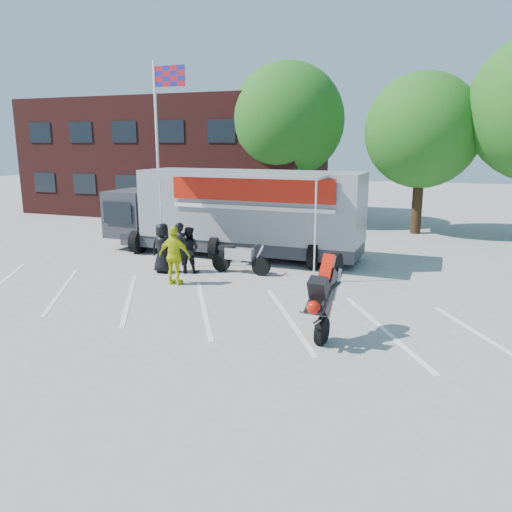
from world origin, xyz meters
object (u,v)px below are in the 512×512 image
Objects in this scene: transporter_truck at (239,256)px; spectator_leather_a at (163,248)px; tree_mid at (422,131)px; spectator_hivis at (175,256)px; stunt_bike_rider at (331,333)px; spectator_leather_c at (189,250)px; spectator_leather_b at (181,248)px; tree_left at (287,121)px; flagpole at (161,128)px; parked_motorcycle at (241,273)px.

spectator_leather_a is at bearing -112.32° from transporter_truck.
spectator_hivis is (-6.65, -12.25, -4.01)m from tree_mid.
stunt_bike_rider is 1.16× the size of spectator_hivis.
transporter_truck is 3.16m from spectator_leather_c.
tree_left is at bearing -81.37° from spectator_leather_b.
tree_left is 17.63m from stunt_bike_rider.
flagpole reaches higher than spectator_leather_b.
spectator_leather_b is at bearing 154.48° from stunt_bike_rider.
spectator_leather_b reaches higher than transporter_truck.
transporter_truck is 8.68m from stunt_bike_rider.
spectator_leather_b reaches higher than spectator_leather_c.
tree_left is at bearing 11.00° from parked_motorcycle.
parked_motorcycle is at bearing -126.33° from spectator_hivis.
tree_left is 12.79m from spectator_leather_b.
spectator_leather_c is at bearing 105.64° from parked_motorcycle.
stunt_bike_rider is 6.08m from spectator_hivis.
tree_mid is at bearing 51.59° from transporter_truck.
tree_mid is 14.51m from spectator_hivis.
tree_left is 10.36m from transporter_truck.
tree_left reaches higher than stunt_bike_rider.
tree_mid is at bearing 23.97° from flagpole.
spectator_leather_a is at bearing -93.71° from tree_left.
parked_motorcycle is 1.98m from spectator_leather_c.
stunt_bike_rider is 7.10m from spectator_leather_c.
transporter_truck reaches higher than parked_motorcycle.
tree_left is 12.70m from parked_motorcycle.
tree_mid is at bearing 91.98° from stunt_bike_rider.
spectator_leather_a is (-2.57, -0.80, 0.86)m from parked_motorcycle.
spectator_leather_c is (0.20, 0.20, -0.08)m from spectator_leather_b.
spectator_hivis is (0.53, -1.35, 0.05)m from spectator_leather_b.
spectator_hivis is at bearing -118.50° from tree_mid.
parked_motorcycle is (-5.21, -10.27, -4.94)m from tree_mid.
spectator_hivis is at bearing 100.45° from spectator_leather_c.
flagpole is 7.55m from transporter_truck.
tree_left is 7.10m from tree_mid.
spectator_leather_b is at bearing -68.86° from spectator_hivis.
tree_left reaches higher than transporter_truck.
tree_mid is 14.13m from spectator_leather_a.
stunt_bike_rider is at bearing 148.47° from spectator_leather_a.
spectator_leather_b is (-0.84, -3.19, 0.88)m from transporter_truck.
stunt_bike_rider reaches higher than parked_motorcycle.
stunt_bike_rider is at bearing -43.76° from flagpole.
tree_left is at bearing 95.35° from transporter_truck.
flagpole is 4.54× the size of spectator_leather_b.
flagpole is at bearing -125.28° from tree_left.
spectator_hivis is at bearing -57.64° from flagpole.
parked_motorcycle is 1.24× the size of spectator_leather_b.
flagpole reaches higher than spectator_leather_c.
flagpole reaches higher than spectator_hivis.
tree_mid reaches higher than parked_motorcycle.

